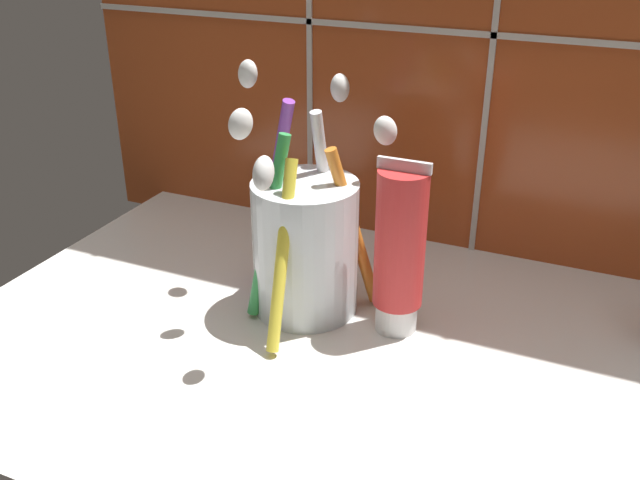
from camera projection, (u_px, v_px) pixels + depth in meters
sink_counter at (386, 368)px, 50.79cm from camera, size 64.99×39.17×2.00cm
toothbrush_cup at (305, 241)px, 53.87cm from camera, size 13.43×14.97×18.61cm
toothpaste_tube at (400, 250)px, 50.74cm from camera, size 3.83×3.65×13.37cm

